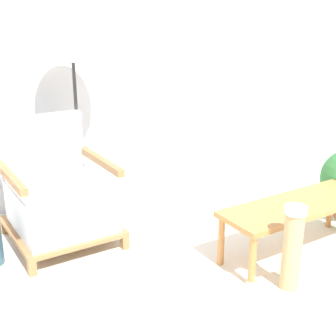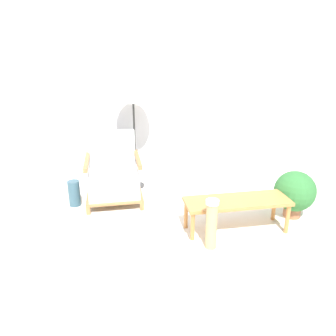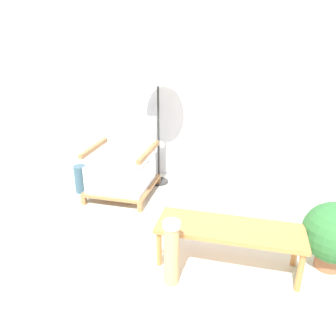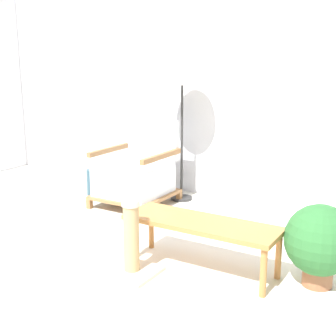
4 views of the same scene
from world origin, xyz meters
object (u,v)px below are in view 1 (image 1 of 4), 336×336
Objects in this scene: armchair at (58,199)px; floor_lamp at (72,47)px; scratching_post at (291,263)px; coffee_table at (298,209)px.

floor_lamp reaches higher than armchair.
floor_lamp is at bearing 108.57° from scratching_post.
armchair reaches higher than coffee_table.
armchair is 1.57× the size of scratching_post.
coffee_table is (0.96, -1.42, -0.99)m from floor_lamp.
scratching_post is (0.90, -1.35, -0.12)m from armchair.
armchair is 0.76× the size of coffee_table.
scratching_post is at bearing -56.38° from armchair.
scratching_post is at bearing -140.29° from coffee_table.
floor_lamp is at bearing 50.24° from armchair.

